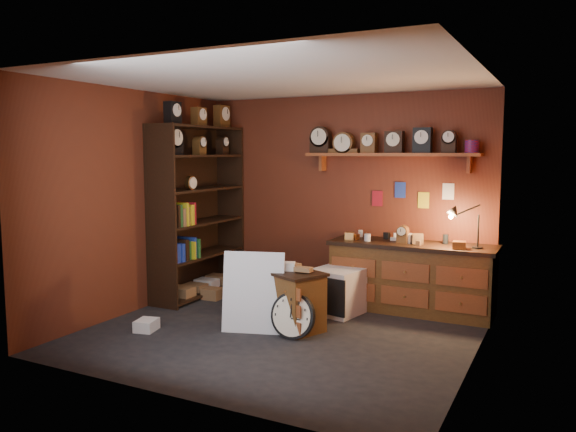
% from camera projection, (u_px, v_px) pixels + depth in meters
% --- Properties ---
extents(floor, '(4.00, 4.00, 0.00)m').
position_uv_depth(floor, '(280.00, 333.00, 6.08)').
color(floor, black).
rests_on(floor, ground).
extents(room_shell, '(4.02, 3.62, 2.71)m').
position_uv_depth(room_shell, '(288.00, 174.00, 5.96)').
color(room_shell, maroon).
rests_on(room_shell, ground).
extents(shelving_unit, '(0.47, 1.60, 2.58)m').
position_uv_depth(shelving_unit, '(196.00, 204.00, 7.61)').
color(shelving_unit, black).
rests_on(shelving_unit, ground).
extents(workbench, '(2.00, 0.66, 1.36)m').
position_uv_depth(workbench, '(412.00, 273.00, 6.86)').
color(workbench, brown).
rests_on(workbench, ground).
extents(low_cabinet, '(0.72, 0.68, 0.74)m').
position_uv_depth(low_cabinet, '(296.00, 298.00, 6.13)').
color(low_cabinet, brown).
rests_on(low_cabinet, ground).
extents(big_round_clock, '(0.49, 0.16, 0.50)m').
position_uv_depth(big_round_clock, '(293.00, 316.00, 5.88)').
color(big_round_clock, black).
rests_on(big_round_clock, ground).
extents(white_panel, '(0.70, 0.38, 0.89)m').
position_uv_depth(white_panel, '(253.00, 331.00, 6.14)').
color(white_panel, silver).
rests_on(white_panel, ground).
extents(mini_fridge, '(0.62, 0.64, 0.55)m').
position_uv_depth(mini_fridge, '(337.00, 291.00, 6.79)').
color(mini_fridge, silver).
rests_on(mini_fridge, ground).
extents(floor_box_a, '(0.25, 0.22, 0.15)m').
position_uv_depth(floor_box_a, '(212.00, 294.00, 7.47)').
color(floor_box_a, olive).
rests_on(floor_box_a, ground).
extents(floor_box_b, '(0.26, 0.29, 0.12)m').
position_uv_depth(floor_box_b, '(147.00, 325.00, 6.15)').
color(floor_box_b, white).
rests_on(floor_box_b, ground).
extents(floor_box_c, '(0.26, 0.22, 0.18)m').
position_uv_depth(floor_box_c, '(257.00, 292.00, 7.49)').
color(floor_box_c, olive).
rests_on(floor_box_c, ground).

